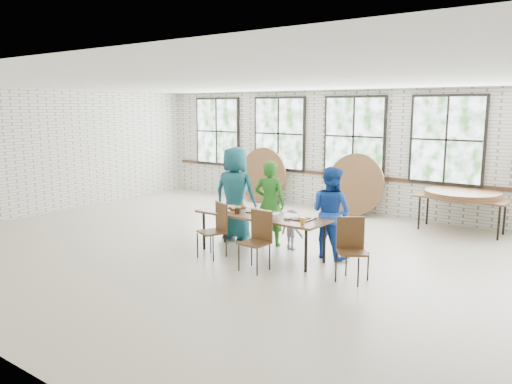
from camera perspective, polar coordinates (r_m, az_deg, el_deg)
room at (r=12.47m, az=11.14°, el=6.04°), size 12.00×12.00×12.00m
dining_table at (r=8.67m, az=0.63°, el=-2.92°), size 2.41×0.82×0.74m
chair_near_left at (r=8.68m, az=-4.52°, el=-3.82°), size 0.55×0.54×0.95m
chair_near_right at (r=7.99m, az=0.24°, el=-4.98°), size 0.44×0.42×0.95m
chair_spare at (r=7.66m, az=10.85°, el=-5.80°), size 0.58×0.58×0.95m
adult_teal at (r=9.79m, az=-2.40°, el=-0.14°), size 0.98×0.73×1.83m
adult_green at (r=9.32m, az=1.59°, el=-1.30°), size 0.68×0.56×1.61m
toddler at (r=9.15m, az=4.11°, el=-4.31°), size 0.51×0.34×0.74m
adult_blue at (r=8.67m, az=8.55°, el=-2.32°), size 0.87×0.73×1.59m
storage_table at (r=11.18m, az=22.47°, el=-0.82°), size 1.84×0.84×0.74m
tabletop_clutter at (r=8.59m, az=0.96°, el=-2.51°), size 1.97×0.61×0.11m
round_tops_stacked at (r=11.16m, az=22.51°, el=-0.22°), size 1.50×1.50×0.13m
round_tops_leaning at (r=12.89m, az=5.70°, el=1.39°), size 4.28×0.46×1.50m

